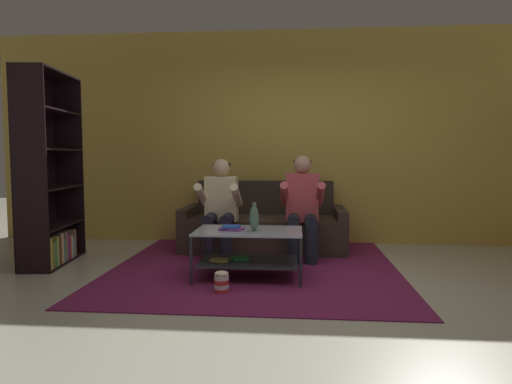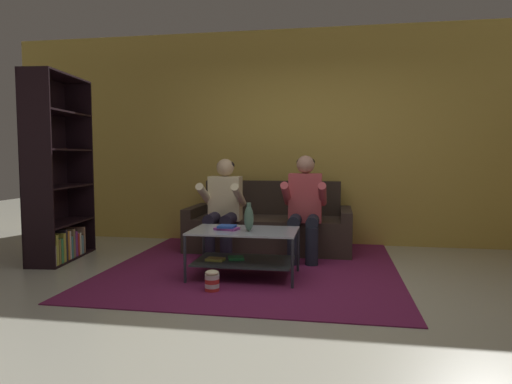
{
  "view_description": "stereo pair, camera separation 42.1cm",
  "coord_description": "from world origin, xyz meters",
  "px_view_note": "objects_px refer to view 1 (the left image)",
  "views": [
    {
      "loc": [
        0.02,
        -3.89,
        1.2
      ],
      "look_at": [
        -0.41,
        1.04,
        0.81
      ],
      "focal_mm": 32.0,
      "sensor_mm": 36.0,
      "label": 1
    },
    {
      "loc": [
        0.44,
        -3.83,
        1.2
      ],
      "look_at": [
        -0.41,
        1.04,
        0.81
      ],
      "focal_mm": 32.0,
      "sensor_mm": 36.0,
      "label": 2
    }
  ],
  "objects_px": {
    "book_stack": "(231,228)",
    "bookshelf": "(47,193)",
    "vase": "(254,218)",
    "couch": "(264,227)",
    "person_seated_right": "(302,203)",
    "coffee_table": "(248,246)",
    "person_seated_left": "(220,204)",
    "popcorn_tub": "(222,282)"
  },
  "relations": [
    {
      "from": "vase",
      "to": "bookshelf",
      "type": "xyz_separation_m",
      "value": [
        -2.35,
        0.48,
        0.18
      ]
    },
    {
      "from": "person_seated_right",
      "to": "vase",
      "type": "relative_size",
      "value": 4.37
    },
    {
      "from": "popcorn_tub",
      "to": "person_seated_left",
      "type": "bearing_deg",
      "value": 99.94
    },
    {
      "from": "coffee_table",
      "to": "vase",
      "type": "relative_size",
      "value": 3.76
    },
    {
      "from": "vase",
      "to": "couch",
      "type": "bearing_deg",
      "value": 90.35
    },
    {
      "from": "person_seated_left",
      "to": "person_seated_right",
      "type": "distance_m",
      "value": 0.96
    },
    {
      "from": "person_seated_right",
      "to": "coffee_table",
      "type": "distance_m",
      "value": 1.09
    },
    {
      "from": "coffee_table",
      "to": "bookshelf",
      "type": "bearing_deg",
      "value": 169.77
    },
    {
      "from": "popcorn_tub",
      "to": "person_seated_right",
      "type": "bearing_deg",
      "value": 62.48
    },
    {
      "from": "book_stack",
      "to": "person_seated_right",
      "type": "bearing_deg",
      "value": 52.14
    },
    {
      "from": "bookshelf",
      "to": "popcorn_tub",
      "type": "distance_m",
      "value": 2.4
    },
    {
      "from": "coffee_table",
      "to": "popcorn_tub",
      "type": "bearing_deg",
      "value": -110.02
    },
    {
      "from": "couch",
      "to": "person_seated_right",
      "type": "bearing_deg",
      "value": -46.85
    },
    {
      "from": "vase",
      "to": "popcorn_tub",
      "type": "bearing_deg",
      "value": -119.77
    },
    {
      "from": "couch",
      "to": "vase",
      "type": "distance_m",
      "value": 1.49
    },
    {
      "from": "popcorn_tub",
      "to": "coffee_table",
      "type": "bearing_deg",
      "value": 69.98
    },
    {
      "from": "book_stack",
      "to": "couch",
      "type": "bearing_deg",
      "value": 81.17
    },
    {
      "from": "couch",
      "to": "bookshelf",
      "type": "distance_m",
      "value": 2.59
    },
    {
      "from": "couch",
      "to": "coffee_table",
      "type": "height_order",
      "value": "couch"
    },
    {
      "from": "person_seated_left",
      "to": "person_seated_right",
      "type": "height_order",
      "value": "person_seated_right"
    },
    {
      "from": "coffee_table",
      "to": "bookshelf",
      "type": "distance_m",
      "value": 2.37
    },
    {
      "from": "coffee_table",
      "to": "person_seated_left",
      "type": "bearing_deg",
      "value": 115.64
    },
    {
      "from": "vase",
      "to": "popcorn_tub",
      "type": "height_order",
      "value": "vase"
    },
    {
      "from": "book_stack",
      "to": "bookshelf",
      "type": "height_order",
      "value": "bookshelf"
    },
    {
      "from": "person_seated_left",
      "to": "book_stack",
      "type": "bearing_deg",
      "value": -73.77
    },
    {
      "from": "coffee_table",
      "to": "vase",
      "type": "distance_m",
      "value": 0.3
    },
    {
      "from": "vase",
      "to": "book_stack",
      "type": "bearing_deg",
      "value": 168.4
    },
    {
      "from": "person_seated_right",
      "to": "coffee_table",
      "type": "relative_size",
      "value": 1.16
    },
    {
      "from": "person_seated_right",
      "to": "person_seated_left",
      "type": "bearing_deg",
      "value": -179.78
    },
    {
      "from": "book_stack",
      "to": "popcorn_tub",
      "type": "bearing_deg",
      "value": -92.35
    },
    {
      "from": "couch",
      "to": "person_seated_right",
      "type": "distance_m",
      "value": 0.79
    },
    {
      "from": "person_seated_right",
      "to": "vase",
      "type": "bearing_deg",
      "value": -116.46
    },
    {
      "from": "couch",
      "to": "book_stack",
      "type": "height_order",
      "value": "couch"
    },
    {
      "from": "person_seated_right",
      "to": "bookshelf",
      "type": "relative_size",
      "value": 0.57
    },
    {
      "from": "couch",
      "to": "vase",
      "type": "bearing_deg",
      "value": -89.65
    },
    {
      "from": "person_seated_right",
      "to": "bookshelf",
      "type": "distance_m",
      "value": 2.87
    },
    {
      "from": "person_seated_right",
      "to": "book_stack",
      "type": "distance_m",
      "value": 1.15
    },
    {
      "from": "coffee_table",
      "to": "book_stack",
      "type": "distance_m",
      "value": 0.24
    },
    {
      "from": "couch",
      "to": "popcorn_tub",
      "type": "height_order",
      "value": "couch"
    },
    {
      "from": "person_seated_right",
      "to": "book_stack",
      "type": "xyz_separation_m",
      "value": [
        -0.7,
        -0.9,
        -0.16
      ]
    },
    {
      "from": "person_seated_right",
      "to": "couch",
      "type": "bearing_deg",
      "value": 133.15
    },
    {
      "from": "book_stack",
      "to": "person_seated_left",
      "type": "bearing_deg",
      "value": 106.23
    }
  ]
}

